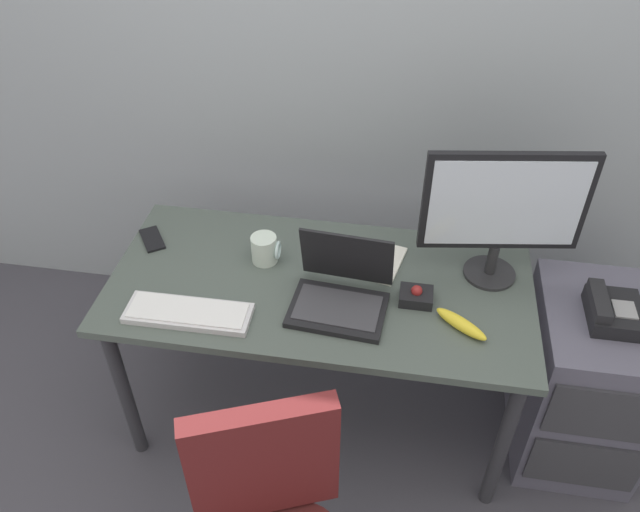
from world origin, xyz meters
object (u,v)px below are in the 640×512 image
coffee_mug (265,249)px  banana (461,324)px  laptop (341,290)px  cell_phone (152,239)px  file_cabinet (583,381)px  keyboard (188,313)px  monitor_main (504,209)px  trackball_mouse (416,296)px  paper_notepad (379,262)px  desk_phone (613,311)px

coffee_mug → banana: 0.72m
laptop → cell_phone: size_ratio=2.32×
file_cabinet → keyboard: (-1.37, -0.25, 0.39)m
monitor_main → coffee_mug: (-0.79, -0.05, -0.23)m
trackball_mouse → paper_notepad: (-0.14, 0.17, -0.02)m
file_cabinet → trackball_mouse: bearing=-174.2°
coffee_mug → paper_notepad: bearing=7.2°
file_cabinet → trackball_mouse: 0.76m
desk_phone → coffee_mug: 1.18m
file_cabinet → monitor_main: 0.78m
file_cabinet → cell_phone: bearing=176.4°
trackball_mouse → cell_phone: size_ratio=0.77×
cell_phone → keyboard: bearing=-88.4°
laptop → banana: laptop is taller
laptop → paper_notepad: bearing=63.6°
laptop → trackball_mouse: size_ratio=3.00×
desk_phone → coffee_mug: bearing=176.4°
cell_phone → laptop: bearing=-50.6°
keyboard → trackball_mouse: trackball_mouse is taller
banana → file_cabinet: bearing=18.7°
laptop → keyboard: bearing=-163.4°
cell_phone → banana: 1.16m
desk_phone → cell_phone: 1.63m
keyboard → paper_notepad: bearing=31.7°
coffee_mug → laptop: bearing=-29.8°
file_cabinet → banana: size_ratio=3.62×
coffee_mug → paper_notepad: coffee_mug is taller
paper_notepad → banana: size_ratio=1.09×
file_cabinet → trackball_mouse: trackball_mouse is taller
desk_phone → cell_phone: (-1.62, 0.12, -0.00)m
file_cabinet → paper_notepad: (-0.78, 0.11, 0.38)m
laptop → cell_phone: (-0.74, 0.21, -0.05)m
trackball_mouse → paper_notepad: bearing=128.1°
banana → cell_phone: bearing=166.6°
file_cabinet → desk_phone: 0.38m
desk_phone → banana: 0.51m
cell_phone → trackball_mouse: bearing=-44.1°
coffee_mug → cell_phone: 0.45m
monitor_main → trackball_mouse: bearing=-145.0°
paper_notepad → trackball_mouse: bearing=-51.9°
monitor_main → keyboard: monitor_main is taller
paper_notepad → desk_phone: bearing=-9.1°
desk_phone → trackball_mouse: size_ratio=1.82×
keyboard → paper_notepad: 0.69m
laptop → banana: size_ratio=1.74×
file_cabinet → coffee_mug: size_ratio=6.63×
trackball_mouse → banana: bearing=-35.1°
keyboard → banana: (0.87, 0.09, 0.01)m
trackball_mouse → cell_phone: 1.00m
desk_phone → banana: bearing=-162.8°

